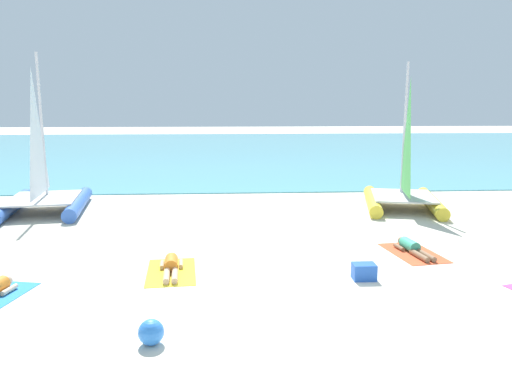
{
  "coord_description": "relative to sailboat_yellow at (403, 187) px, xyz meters",
  "views": [
    {
      "loc": [
        -0.88,
        -9.37,
        3.85
      ],
      "look_at": [
        0.0,
        5.06,
        1.2
      ],
      "focal_mm": 34.33,
      "sensor_mm": 36.0,
      "label": 1
    }
  ],
  "objects": [
    {
      "name": "towel_center_left",
      "position": [
        -7.75,
        -6.4,
        -0.78
      ],
      "size": [
        1.26,
        1.99,
        0.01
      ],
      "primitive_type": "cube",
      "rotation": [
        0.0,
        0.0,
        0.08
      ],
      "color": "yellow",
      "rests_on": "ground"
    },
    {
      "name": "sailboat_yellow",
      "position": [
        0.0,
        0.0,
        0.0
      ],
      "size": [
        3.45,
        4.55,
        5.3
      ],
      "rotation": [
        0.0,
        0.0,
        -0.23
      ],
      "color": "yellow",
      "rests_on": "ground"
    },
    {
      "name": "cooler_box",
      "position": [
        -3.45,
        -7.13,
        -0.61
      ],
      "size": [
        0.5,
        0.36,
        0.36
      ],
      "primitive_type": "cube",
      "color": "blue",
      "rests_on": "ground"
    },
    {
      "name": "ground_plane",
      "position": [
        -5.57,
        2.12,
        -0.79
      ],
      "size": [
        120.0,
        120.0,
        0.0
      ],
      "primitive_type": "plane",
      "color": "beige"
    },
    {
      "name": "towel_center_right",
      "position": [
        -1.63,
        -5.32,
        -0.78
      ],
      "size": [
        1.37,
        2.04,
        0.01
      ],
      "primitive_type": "cube",
      "rotation": [
        0.0,
        0.0,
        0.15
      ],
      "color": "#EA5933",
      "rests_on": "ground"
    },
    {
      "name": "ocean_water",
      "position": [
        -5.57,
        23.37,
        -0.77
      ],
      "size": [
        120.0,
        40.0,
        0.05
      ],
      "primitive_type": "cube",
      "color": "#5BB2C1",
      "rests_on": "ground"
    },
    {
      "name": "sunbather_center_right",
      "position": [
        -1.64,
        -5.26,
        -0.66
      ],
      "size": [
        0.63,
        1.57,
        0.3
      ],
      "rotation": [
        0.0,
        0.0,
        0.15
      ],
      "color": "#3FB28C",
      "rests_on": "towel_center_right"
    },
    {
      "name": "sunbather_center_left",
      "position": [
        -7.75,
        -6.33,
        -0.66
      ],
      "size": [
        0.58,
        1.57,
        0.3
      ],
      "rotation": [
        0.0,
        0.0,
        0.08
      ],
      "color": "orange",
      "rests_on": "towel_center_left"
    },
    {
      "name": "sailboat_blue",
      "position": [
        -12.92,
        0.19,
        0.04
      ],
      "size": [
        3.33,
        4.64,
        5.59
      ],
      "rotation": [
        0.0,
        0.0,
        0.15
      ],
      "color": "blue",
      "rests_on": "ground"
    },
    {
      "name": "beach_ball",
      "position": [
        -7.69,
        -9.83,
        -0.58
      ],
      "size": [
        0.42,
        0.42,
        0.42
      ],
      "primitive_type": "sphere",
      "color": "#337FE5",
      "rests_on": "ground"
    }
  ]
}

